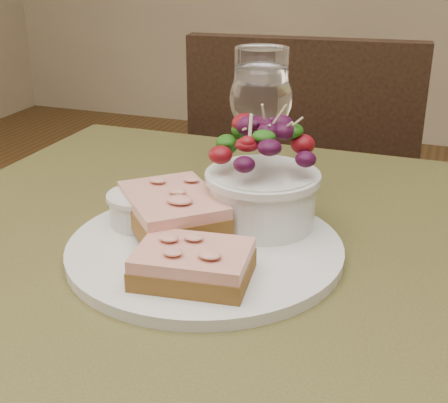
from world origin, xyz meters
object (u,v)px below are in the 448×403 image
(dinner_plate, at_px, (205,248))
(wine_glass, at_px, (261,103))
(salad_bowl, at_px, (263,174))
(chair_far, at_px, (302,293))
(sandwich_back, at_px, (172,209))
(cafe_table, at_px, (228,340))
(ramekin, at_px, (141,207))
(sandwich_front, at_px, (193,264))

(dinner_plate, height_order, wine_glass, wine_glass)
(dinner_plate, relative_size, salad_bowl, 2.27)
(chair_far, relative_size, salad_bowl, 7.09)
(sandwich_back, relative_size, salad_bowl, 1.21)
(dinner_plate, height_order, sandwich_back, sandwich_back)
(cafe_table, bearing_deg, dinner_plate, 175.08)
(sandwich_back, relative_size, ramekin, 2.25)
(ramekin, bearing_deg, wine_glass, 57.93)
(sandwich_back, bearing_deg, cafe_table, 30.83)
(cafe_table, xyz_separation_m, chair_far, (-0.07, 0.71, -0.36))
(sandwich_back, distance_m, salad_bowl, 0.10)
(chair_far, distance_m, sandwich_back, 0.84)
(sandwich_front, bearing_deg, dinner_plate, 96.40)
(sandwich_back, bearing_deg, wine_glass, 118.30)
(salad_bowl, bearing_deg, ramekin, -160.18)
(chair_far, xyz_separation_m, sandwich_back, (-0.00, -0.69, 0.49))
(dinner_plate, distance_m, sandwich_front, 0.08)
(sandwich_front, height_order, sandwich_back, sandwich_back)
(salad_bowl, bearing_deg, sandwich_back, -150.72)
(sandwich_front, relative_size, salad_bowl, 0.90)
(cafe_table, height_order, ramekin, ramekin)
(wine_glass, bearing_deg, sandwich_front, -87.57)
(sandwich_front, xyz_separation_m, wine_glass, (-0.01, 0.24, 0.10))
(chair_far, bearing_deg, sandwich_front, 88.44)
(chair_far, height_order, sandwich_back, chair_far)
(cafe_table, xyz_separation_m, ramekin, (-0.11, 0.02, 0.13))
(cafe_table, relative_size, salad_bowl, 6.30)
(salad_bowl, height_order, wine_glass, wine_glass)
(sandwich_front, height_order, salad_bowl, salad_bowl)
(cafe_table, bearing_deg, chair_far, 95.62)
(cafe_table, height_order, salad_bowl, salad_bowl)
(dinner_plate, relative_size, sandwich_front, 2.52)
(chair_far, height_order, ramekin, chair_far)
(chair_far, relative_size, wine_glass, 5.14)
(wine_glass, bearing_deg, sandwich_back, -109.11)
(cafe_table, height_order, chair_far, chair_far)
(cafe_table, xyz_separation_m, wine_glass, (-0.02, 0.17, 0.22))
(chair_far, relative_size, ramekin, 13.20)
(chair_far, bearing_deg, sandwich_back, 83.85)
(sandwich_back, distance_m, wine_glass, 0.18)
(salad_bowl, bearing_deg, dinner_plate, -121.40)
(chair_far, distance_m, salad_bowl, 0.83)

